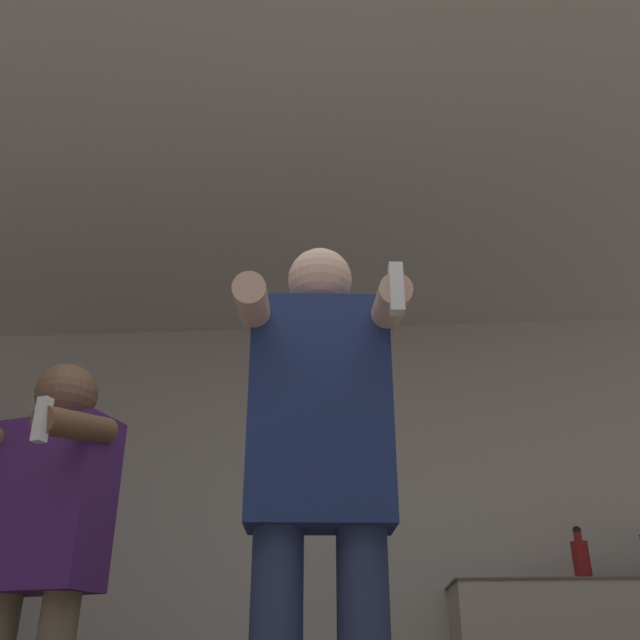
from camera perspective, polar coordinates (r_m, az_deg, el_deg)
name	(u,v)px	position (r m, az deg, el deg)	size (l,w,h in m)	color
wall_back	(341,528)	(4.30, 1.73, -16.27)	(7.00, 0.06, 2.55)	beige
ceiling_slab	(324,178)	(3.35, 0.35, 11.25)	(7.00, 3.61, 0.05)	silver
bottle_tall_gin	(581,559)	(4.13, 20.17, -17.52)	(0.09, 0.09, 0.28)	maroon
person_woman_foreground	(320,481)	(1.99, 0.02, -12.79)	(0.50, 0.48, 1.74)	navy
person_man_side	(41,534)	(2.65, -21.41, -15.67)	(0.56, 0.54, 1.56)	#75664C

